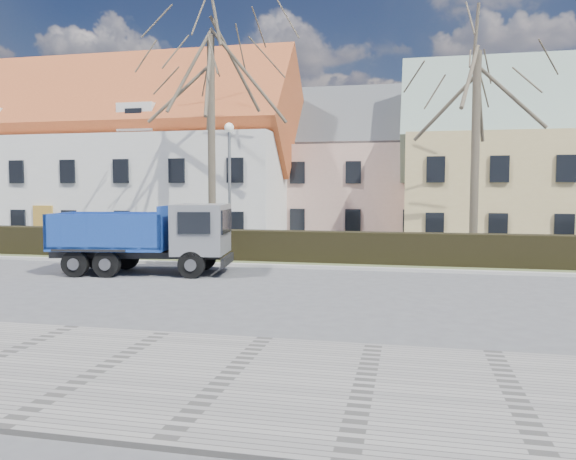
% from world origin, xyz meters
% --- Properties ---
extents(ground, '(120.00, 120.00, 0.00)m').
position_xyz_m(ground, '(0.00, 0.00, 0.00)').
color(ground, '#4F4F52').
extents(curb_far, '(80.00, 0.30, 0.12)m').
position_xyz_m(curb_far, '(0.00, 4.60, 0.06)').
color(curb_far, '#B1AFAA').
rests_on(curb_far, ground).
extents(grass_strip, '(80.00, 3.00, 0.10)m').
position_xyz_m(grass_strip, '(0.00, 6.20, 0.05)').
color(grass_strip, '#4E5A32').
rests_on(grass_strip, ground).
extents(hedge, '(60.00, 0.90, 1.30)m').
position_xyz_m(hedge, '(0.00, 6.00, 0.65)').
color(hedge, black).
rests_on(hedge, ground).
extents(building_white, '(26.80, 10.80, 9.50)m').
position_xyz_m(building_white, '(-13.00, 16.00, 4.75)').
color(building_white, silver).
rests_on(building_white, ground).
extents(building_pink, '(10.80, 8.80, 8.00)m').
position_xyz_m(building_pink, '(4.00, 20.00, 4.00)').
color(building_pink, '#CCA090').
rests_on(building_pink, ground).
extents(building_yellow, '(18.80, 10.80, 8.50)m').
position_xyz_m(building_yellow, '(16.00, 17.00, 4.25)').
color(building_yellow, '#D9BC77').
rests_on(building_yellow, ground).
extents(tree_1, '(9.20, 9.20, 12.65)m').
position_xyz_m(tree_1, '(-2.00, 8.50, 6.33)').
color(tree_1, brown).
rests_on(tree_1, ground).
extents(tree_2, '(8.00, 8.00, 11.00)m').
position_xyz_m(tree_2, '(10.00, 8.50, 5.50)').
color(tree_2, brown).
rests_on(tree_2, ground).
extents(dump_truck, '(6.98, 3.47, 2.67)m').
position_xyz_m(dump_truck, '(-2.58, 1.99, 1.34)').
color(dump_truck, navy).
rests_on(dump_truck, ground).
extents(streetlight, '(0.48, 0.48, 6.14)m').
position_xyz_m(streetlight, '(-0.62, 7.00, 3.07)').
color(streetlight, gray).
rests_on(streetlight, ground).
extents(cart_frame, '(0.69, 0.49, 0.57)m').
position_xyz_m(cart_frame, '(-7.41, 4.50, 0.29)').
color(cart_frame, silver).
rests_on(cart_frame, ground).
extents(parked_car_a, '(4.40, 2.03, 1.46)m').
position_xyz_m(parked_car_a, '(-9.38, 11.15, 0.73)').
color(parked_car_a, black).
rests_on(parked_car_a, ground).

